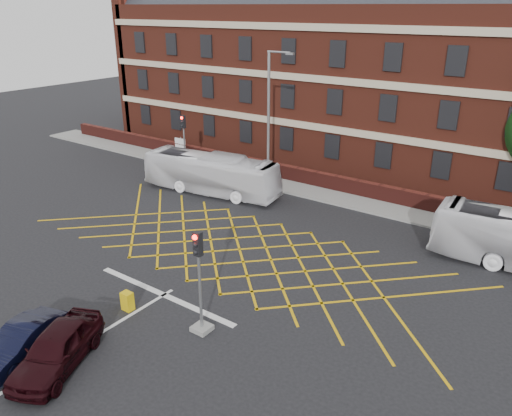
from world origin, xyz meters
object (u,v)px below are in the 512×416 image
Objects in this scene: street_lamp at (269,148)px; utility_cabinet at (127,301)px; car_maroon at (57,349)px; bus_left at (211,174)px; car_navy at (21,342)px; traffic_light_far at (185,148)px; traffic_light_near at (200,292)px; direction_signs at (181,147)px.

utility_cabinet is (2.99, -14.85, -2.85)m from street_lamp.
car_maroon is at bearing -78.75° from utility_cabinet.
street_lamp is at bearing -68.32° from bus_left.
car_navy is at bearing -83.37° from street_lamp.
car_maroon is 22.84m from traffic_light_far.
traffic_light_near reaches higher than car_maroon.
car_navy is 23.99m from direction_signs.
bus_left reaches higher than car_maroon.
car_maroon is 0.46× the size of street_lamp.
street_lamp is 11.43× the size of utility_cabinet.
traffic_light_near is (4.27, 4.98, 1.14)m from car_navy.
car_navy is 6.65m from traffic_light_near.
bus_left is 2.28× the size of traffic_light_far.
direction_signs is at bearing 127.51° from utility_cabinet.
direction_signs is at bearing 170.10° from street_lamp.
car_navy is 0.88× the size of car_maroon.
bus_left is 7.24m from direction_signs.
bus_left is at bearing 91.19° from car_navy.
traffic_light_near reaches higher than bus_left.
direction_signs is (-9.71, 1.69, -1.88)m from street_lamp.
car_navy is 4.33m from utility_cabinet.
bus_left is at bearing 116.45° from utility_cabinet.
utility_cabinet is (0.77, 4.26, -0.21)m from car_navy.
traffic_light_near is 1.94× the size of direction_signs.
car_maroon is at bearing -56.52° from direction_signs.
bus_left reaches higher than car_navy.
traffic_light_near is at bearing -148.43° from bus_left.
traffic_light_far is at bearing 175.06° from street_lamp.
traffic_light_far is 1.94× the size of direction_signs.
car_navy is at bearing -62.00° from traffic_light_far.
car_navy reaches higher than utility_cabinet.
direction_signs is at bearing 102.79° from car_navy.
bus_left reaches higher than utility_cabinet.
traffic_light_far reaches higher than utility_cabinet.
direction_signs is (-11.93, 20.80, 0.76)m from car_navy.
traffic_light_far is at bearing 126.00° from utility_cabinet.
traffic_light_far is at bearing 53.97° from bus_left.
car_navy is 1.59m from car_maroon.
bus_left is 5.57m from traffic_light_far.
car_maroon is 3.89m from utility_cabinet.
car_navy is at bearing -100.21° from utility_cabinet.
car_navy is 0.88× the size of traffic_light_far.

